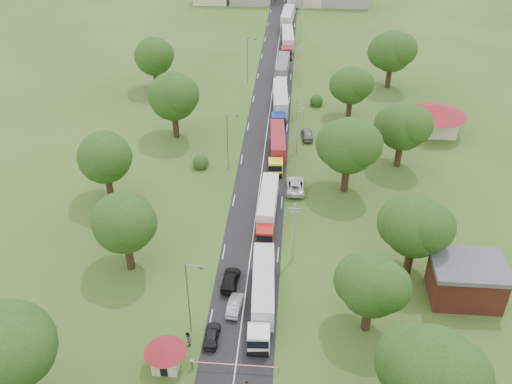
# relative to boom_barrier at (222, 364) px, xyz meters

# --- Properties ---
(ground) EXTENTS (260.00, 260.00, 0.00)m
(ground) POSITION_rel_boom_barrier_xyz_m (1.36, 25.00, -0.89)
(ground) COLOR #2E4617
(ground) RESTS_ON ground
(road) EXTENTS (8.00, 200.00, 0.04)m
(road) POSITION_rel_boom_barrier_xyz_m (1.36, 45.00, -0.89)
(road) COLOR black
(road) RESTS_ON ground
(boom_barrier) EXTENTS (9.22, 0.35, 1.18)m
(boom_barrier) POSITION_rel_boom_barrier_xyz_m (0.00, 0.00, 0.00)
(boom_barrier) COLOR slate
(boom_barrier) RESTS_ON ground
(guard_booth) EXTENTS (4.40, 4.40, 3.45)m
(guard_booth) POSITION_rel_boom_barrier_xyz_m (-5.84, -0.00, 1.27)
(guard_booth) COLOR beige
(guard_booth) RESTS_ON ground
(info_sign) EXTENTS (0.12, 3.10, 4.10)m
(info_sign) POSITION_rel_boom_barrier_xyz_m (6.56, 60.00, 2.11)
(info_sign) COLOR slate
(info_sign) RESTS_ON ground
(pole_1) EXTENTS (1.60, 0.24, 9.00)m
(pole_1) POSITION_rel_boom_barrier_xyz_m (6.86, 18.00, 3.79)
(pole_1) COLOR gray
(pole_1) RESTS_ON ground
(pole_2) EXTENTS (1.60, 0.24, 9.00)m
(pole_2) POSITION_rel_boom_barrier_xyz_m (6.86, 46.00, 3.79)
(pole_2) COLOR gray
(pole_2) RESTS_ON ground
(pole_3) EXTENTS (1.60, 0.24, 9.00)m
(pole_3) POSITION_rel_boom_barrier_xyz_m (6.86, 74.00, 3.79)
(pole_3) COLOR gray
(pole_3) RESTS_ON ground
(pole_4) EXTENTS (1.60, 0.24, 9.00)m
(pole_4) POSITION_rel_boom_barrier_xyz_m (6.86, 102.00, 3.79)
(pole_4) COLOR gray
(pole_4) RESTS_ON ground
(lamp_0) EXTENTS (2.03, 0.22, 10.00)m
(lamp_0) POSITION_rel_boom_barrier_xyz_m (-3.99, 5.00, 4.66)
(lamp_0) COLOR slate
(lamp_0) RESTS_ON ground
(lamp_1) EXTENTS (2.03, 0.22, 10.00)m
(lamp_1) POSITION_rel_boom_barrier_xyz_m (-3.99, 40.00, 4.66)
(lamp_1) COLOR slate
(lamp_1) RESTS_ON ground
(lamp_2) EXTENTS (2.03, 0.22, 10.00)m
(lamp_2) POSITION_rel_boom_barrier_xyz_m (-3.99, 75.00, 4.66)
(lamp_2) COLOR slate
(lamp_2) RESTS_ON ground
(tree_1) EXTENTS (9.60, 9.60, 12.05)m
(tree_1) POSITION_rel_boom_barrier_xyz_m (19.34, -4.83, 6.96)
(tree_1) COLOR #382616
(tree_1) RESTS_ON ground
(tree_2) EXTENTS (8.00, 8.00, 10.10)m
(tree_2) POSITION_rel_boom_barrier_xyz_m (15.35, 7.14, 5.70)
(tree_2) COLOR #382616
(tree_2) RESTS_ON ground
(tree_3) EXTENTS (8.80, 8.80, 11.07)m
(tree_3) POSITION_rel_boom_barrier_xyz_m (21.35, 17.16, 6.33)
(tree_3) COLOR #382616
(tree_3) RESTS_ON ground
(tree_4) EXTENTS (9.60, 9.60, 12.05)m
(tree_4) POSITION_rel_boom_barrier_xyz_m (14.34, 35.17, 6.96)
(tree_4) COLOR #382616
(tree_4) RESTS_ON ground
(tree_5) EXTENTS (8.80, 8.80, 11.07)m
(tree_5) POSITION_rel_boom_barrier_xyz_m (23.35, 43.16, 6.33)
(tree_5) COLOR #382616
(tree_5) RESTS_ON ground
(tree_6) EXTENTS (8.00, 8.00, 10.10)m
(tree_6) POSITION_rel_boom_barrier_xyz_m (16.35, 60.14, 5.70)
(tree_6) COLOR #382616
(tree_6) RESTS_ON ground
(tree_7) EXTENTS (9.60, 9.60, 12.05)m
(tree_7) POSITION_rel_boom_barrier_xyz_m (25.34, 75.17, 6.96)
(tree_7) COLOR #382616
(tree_7) RESTS_ON ground
(tree_9) EXTENTS (9.60, 9.60, 12.05)m
(tree_9) POSITION_rel_boom_barrier_xyz_m (-18.66, -4.83, 6.96)
(tree_9) COLOR #382616
(tree_9) RESTS_ON ground
(tree_10) EXTENTS (8.80, 8.80, 11.07)m
(tree_10) POSITION_rel_boom_barrier_xyz_m (-13.65, 15.16, 6.33)
(tree_10) COLOR #382616
(tree_10) RESTS_ON ground
(tree_11) EXTENTS (8.80, 8.80, 11.07)m
(tree_11) POSITION_rel_boom_barrier_xyz_m (-20.65, 30.16, 6.33)
(tree_11) COLOR #382616
(tree_11) RESTS_ON ground
(tree_12) EXTENTS (9.60, 9.60, 12.05)m
(tree_12) POSITION_rel_boom_barrier_xyz_m (-14.66, 50.17, 6.96)
(tree_12) COLOR #382616
(tree_12) RESTS_ON ground
(tree_13) EXTENTS (8.80, 8.80, 11.07)m
(tree_13) POSITION_rel_boom_barrier_xyz_m (-22.65, 70.16, 6.33)
(tree_13) COLOR #382616
(tree_13) RESTS_ON ground
(house_brick) EXTENTS (8.60, 6.60, 5.20)m
(house_brick) POSITION_rel_boom_barrier_xyz_m (27.36, 13.00, 1.76)
(house_brick) COLOR maroon
(house_brick) RESTS_ON ground
(house_cream) EXTENTS (10.08, 10.08, 5.80)m
(house_cream) POSITION_rel_boom_barrier_xyz_m (31.36, 55.00, 2.75)
(house_cream) COLOR beige
(house_cream) RESTS_ON ground
(truck_0) EXTENTS (3.12, 14.61, 4.04)m
(truck_0) POSITION_rel_boom_barrier_xyz_m (3.58, 9.43, 1.25)
(truck_0) COLOR white
(truck_0) RESTS_ON ground
(truck_1) EXTENTS (2.53, 13.52, 3.74)m
(truck_1) POSITION_rel_boom_barrier_xyz_m (3.07, 26.87, 1.09)
(truck_1) COLOR red
(truck_1) RESTS_ON ground
(truck_2) EXTENTS (3.08, 13.65, 3.77)m
(truck_2) POSITION_rel_boom_barrier_xyz_m (3.61, 44.54, 1.11)
(truck_2) COLOR yellow
(truck_2) RESTS_ON ground
(truck_3) EXTENTS (3.37, 15.24, 4.21)m
(truck_3) POSITION_rel_boom_barrier_xyz_m (3.35, 60.85, 1.34)
(truck_3) COLOR navy
(truck_3) RESTS_ON ground
(truck_4) EXTENTS (2.85, 14.00, 3.87)m
(truck_4) POSITION_rel_boom_barrier_xyz_m (3.09, 77.63, 1.16)
(truck_4) COLOR silver
(truck_4) RESTS_ON ground
(truck_5) EXTENTS (3.36, 14.90, 4.11)m
(truck_5) POSITION_rel_boom_barrier_xyz_m (3.65, 95.82, 1.29)
(truck_5) COLOR #A31921
(truck_5) RESTS_ON ground
(truck_6) EXTENTS (3.45, 15.33, 4.23)m
(truck_6) POSITION_rel_boom_barrier_xyz_m (3.04, 112.70, 1.35)
(truck_6) COLOR #2B6C28
(truck_6) RESTS_ON ground
(truck_7) EXTENTS (3.07, 14.48, 4.00)m
(truck_7) POSITION_rel_boom_barrier_xyz_m (3.52, 130.13, 1.23)
(truck_7) COLOR silver
(truck_7) RESTS_ON ground
(car_lane_front) EXTENTS (1.63, 3.99, 1.36)m
(car_lane_front) POSITION_rel_boom_barrier_xyz_m (-1.64, 4.02, -0.21)
(car_lane_front) COLOR black
(car_lane_front) RESTS_ON ground
(car_lane_mid) EXTENTS (1.76, 4.26, 1.37)m
(car_lane_mid) POSITION_rel_boom_barrier_xyz_m (0.36, 8.76, -0.21)
(car_lane_mid) COLOR gray
(car_lane_mid) RESTS_ON ground
(car_lane_rear) EXTENTS (2.26, 4.99, 1.42)m
(car_lane_rear) POSITION_rel_boom_barrier_xyz_m (-0.63, 13.00, -0.18)
(car_lane_rear) COLOR black
(car_lane_rear) RESTS_ON ground
(car_verge_near) EXTENTS (2.93, 6.03, 1.65)m
(car_verge_near) POSITION_rel_boom_barrier_xyz_m (6.86, 34.54, -0.06)
(car_verge_near) COLOR silver
(car_verge_near) RESTS_ON ground
(car_verge_far) EXTENTS (2.35, 4.86, 1.60)m
(car_verge_far) POSITION_rel_boom_barrier_xyz_m (8.60, 51.30, -0.09)
(car_verge_far) COLOR #5B5D63
(car_verge_far) RESTS_ON ground
(pedestrian_booth) EXTENTS (0.89, 1.05, 1.88)m
(pedestrian_booth) POSITION_rel_boom_barrier_xyz_m (-4.11, 3.00, 0.05)
(pedestrian_booth) COLOR gray
(pedestrian_booth) RESTS_ON ground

